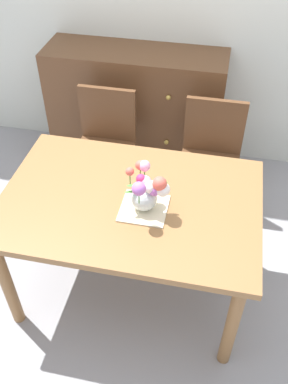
% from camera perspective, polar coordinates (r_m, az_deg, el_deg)
% --- Properties ---
extents(ground_plane, '(12.00, 12.00, 0.00)m').
position_cam_1_polar(ground_plane, '(2.88, -1.56, -12.14)').
color(ground_plane, '#939399').
extents(dining_table, '(1.42, 0.97, 0.77)m').
position_cam_1_polar(dining_table, '(2.36, -1.86, -2.69)').
color(dining_table, olive).
rests_on(dining_table, ground_plane).
extents(chair_left, '(0.42, 0.42, 0.90)m').
position_cam_1_polar(chair_left, '(3.15, -5.29, 6.86)').
color(chair_left, brown).
rests_on(chair_left, ground_plane).
extents(chair_right, '(0.42, 0.42, 0.90)m').
position_cam_1_polar(chair_right, '(3.04, 9.00, 5.05)').
color(chair_right, brown).
rests_on(chair_right, ground_plane).
extents(dresser, '(1.40, 0.47, 1.00)m').
position_cam_1_polar(dresser, '(3.54, -1.12, 11.09)').
color(dresser, brown).
rests_on(dresser, ground_plane).
extents(placemat, '(0.25, 0.25, 0.01)m').
position_cam_1_polar(placemat, '(2.23, -0.00, -2.19)').
color(placemat, beige).
rests_on(placemat, dining_table).
extents(flower_vase, '(0.24, 0.24, 0.25)m').
position_cam_1_polar(flower_vase, '(2.14, 0.38, 0.22)').
color(flower_vase, silver).
rests_on(flower_vase, placemat).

